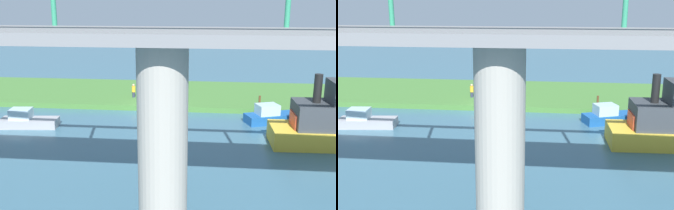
% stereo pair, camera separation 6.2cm
% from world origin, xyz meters
% --- Properties ---
extents(ground_plane, '(160.00, 160.00, 0.00)m').
position_xyz_m(ground_plane, '(0.00, 0.00, 0.00)').
color(ground_plane, '#386075').
extents(grassy_bank, '(80.00, 12.00, 0.50)m').
position_xyz_m(grassy_bank, '(0.00, -6.00, 0.25)').
color(grassy_bank, '#427533').
rests_on(grassy_bank, ground).
extents(bridge_pylon, '(2.23, 2.23, 8.70)m').
position_xyz_m(bridge_pylon, '(-3.24, 19.83, 4.35)').
color(bridge_pylon, '#9E998E').
rests_on(bridge_pylon, ground).
extents(bridge_span, '(75.08, 4.30, 3.25)m').
position_xyz_m(bridge_span, '(-3.24, 19.82, 9.20)').
color(bridge_span, slate).
rests_on(bridge_span, bridge_pylon).
extents(person_on_bank, '(0.50, 0.50, 1.39)m').
position_xyz_m(person_on_bank, '(2.47, -3.26, 1.20)').
color(person_on_bank, '#2D334C').
rests_on(person_on_bank, grassy_bank).
extents(mooring_post, '(0.20, 0.20, 1.07)m').
position_xyz_m(mooring_post, '(-9.89, -0.77, 1.03)').
color(mooring_post, brown).
rests_on(mooring_post, grassy_bank).
extents(houseboat_blue, '(5.22, 3.28, 1.64)m').
position_xyz_m(houseboat_blue, '(-10.63, 2.41, 0.59)').
color(houseboat_blue, '#195199').
rests_on(houseboat_blue, ground).
extents(pontoon_yellow, '(4.83, 2.09, 1.57)m').
position_xyz_m(pontoon_yellow, '(9.72, 5.79, 0.56)').
color(pontoon_yellow, '#99999E').
rests_on(pontoon_yellow, ground).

